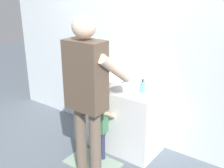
{
  "coord_description": "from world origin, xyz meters",
  "views": [
    {
      "loc": [
        1.8,
        -2.35,
        2.03
      ],
      "look_at": [
        0.0,
        0.15,
        0.91
      ],
      "focal_mm": 43.78,
      "sensor_mm": 36.0,
      "label": 1
    }
  ],
  "objects": [
    {
      "name": "sink_basin",
      "position": [
        0.0,
        0.28,
        0.89
      ],
      "size": [
        0.34,
        0.34,
        0.11
      ],
      "color": "silver",
      "rests_on": "vanity_cabinet"
    },
    {
      "name": "bath_mat",
      "position": [
        0.0,
        -0.25,
        0.01
      ],
      "size": [
        0.64,
        0.4,
        0.02
      ],
      "primitive_type": "cube",
      "color": "gray",
      "rests_on": "ground"
    },
    {
      "name": "vanity_cabinet",
      "position": [
        0.0,
        0.3,
        0.42
      ],
      "size": [
        1.1,
        0.54,
        0.83
      ],
      "primitive_type": "cube",
      "color": "white",
      "rests_on": "ground"
    },
    {
      "name": "back_wall",
      "position": [
        0.0,
        0.62,
        1.35
      ],
      "size": [
        4.4,
        0.08,
        2.7
      ],
      "color": "silver",
      "rests_on": "ground"
    },
    {
      "name": "adult_parent",
      "position": [
        0.09,
        -0.4,
        1.07
      ],
      "size": [
        0.55,
        0.58,
        1.78
      ],
      "color": "#6B5B4C",
      "rests_on": "ground"
    },
    {
      "name": "soap_bottle",
      "position": [
        0.34,
        0.29,
        0.9
      ],
      "size": [
        0.06,
        0.06,
        0.16
      ],
      "color": "#66B2D1",
      "rests_on": "vanity_cabinet"
    },
    {
      "name": "child_toddler",
      "position": [
        0.0,
        -0.1,
        0.5
      ],
      "size": [
        0.26,
        0.26,
        0.85
      ],
      "color": "#2D334C",
      "rests_on": "ground"
    },
    {
      "name": "ground_plane",
      "position": [
        0.0,
        0.0,
        0.0
      ],
      "size": [
        14.0,
        14.0,
        0.0
      ],
      "primitive_type": "plane",
      "color": "slate"
    },
    {
      "name": "faucet",
      "position": [
        0.0,
        0.49,
        0.91
      ],
      "size": [
        0.18,
        0.14,
        0.18
      ],
      "color": "#B7BABF",
      "rests_on": "vanity_cabinet"
    },
    {
      "name": "toothbrush_cup",
      "position": [
        -0.31,
        0.33,
        0.88
      ],
      "size": [
        0.07,
        0.07,
        0.21
      ],
      "color": "#4C8EB2",
      "rests_on": "vanity_cabinet"
    }
  ]
}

